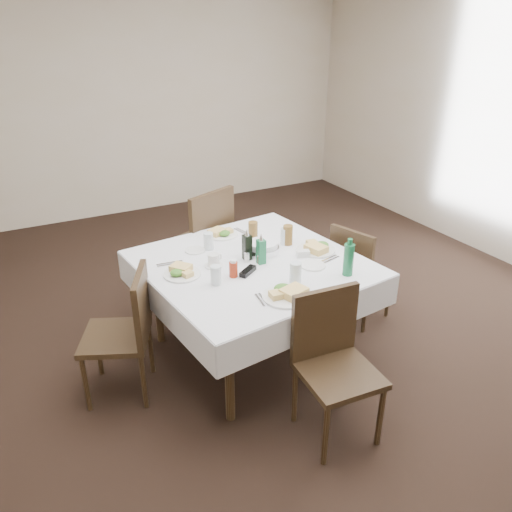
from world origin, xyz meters
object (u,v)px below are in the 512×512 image
(oil_cruet_dark, at_px, (247,246))
(green_bottle, at_px, (349,259))
(oil_cruet_green, at_px, (261,251))
(chair_east, at_px, (356,269))
(bread_basket, at_px, (263,247))
(chair_north, at_px, (203,239))
(water_e, at_px, (285,236))
(ketchup_bottle, at_px, (233,269))
(water_n, at_px, (209,241))
(coffee_mug, at_px, (214,261))
(chair_south, at_px, (332,355))
(chair_west, at_px, (128,327))
(water_s, at_px, (295,273))
(dining_table, at_px, (252,271))
(water_w, at_px, (216,275))

(oil_cruet_dark, xyz_separation_m, green_bottle, (0.49, -0.53, 0.01))
(oil_cruet_green, bearing_deg, green_bottle, -44.49)
(chair_east, height_order, bread_basket, chair_east)
(bread_basket, bearing_deg, oil_cruet_dark, -161.40)
(chair_north, xyz_separation_m, water_e, (0.37, -0.75, 0.23))
(ketchup_bottle, bearing_deg, water_n, 86.98)
(water_e, xyz_separation_m, green_bottle, (0.11, -0.63, 0.05))
(water_n, distance_m, green_bottle, 1.05)
(coffee_mug, bearing_deg, oil_cruet_dark, -1.63)
(chair_south, distance_m, bread_basket, 1.05)
(chair_north, height_order, chair_south, chair_north)
(chair_west, distance_m, oil_cruet_dark, 0.98)
(water_n, distance_m, ketchup_bottle, 0.48)
(chair_north, distance_m, coffee_mug, 0.91)
(chair_east, distance_m, water_s, 0.99)
(dining_table, height_order, bread_basket, bread_basket)
(water_n, bearing_deg, chair_west, -153.62)
(chair_west, bearing_deg, ketchup_bottle, -9.56)
(coffee_mug, bearing_deg, chair_west, -172.62)
(chair_east, distance_m, water_e, 0.70)
(chair_south, bearing_deg, dining_table, 94.55)
(water_e, distance_m, coffee_mug, 0.64)
(chair_south, relative_size, oil_cruet_dark, 3.86)
(bread_basket, xyz_separation_m, ketchup_bottle, (-0.36, -0.25, 0.02))
(chair_east, bearing_deg, oil_cruet_dark, 176.24)
(water_w, distance_m, ketchup_bottle, 0.15)
(chair_north, xyz_separation_m, green_bottle, (0.49, -1.38, 0.28))
(chair_north, height_order, chair_east, chair_north)
(oil_cruet_dark, relative_size, green_bottle, 0.90)
(green_bottle, bearing_deg, bread_basket, 119.73)
(dining_table, bearing_deg, water_w, -153.18)
(chair_south, height_order, water_n, chair_south)
(water_w, height_order, coffee_mug, water_w)
(water_n, height_order, water_e, water_n)
(water_s, bearing_deg, chair_east, 25.01)
(water_s, distance_m, oil_cruet_green, 0.36)
(chair_north, relative_size, oil_cruet_green, 4.59)
(oil_cruet_green, bearing_deg, oil_cruet_dark, 118.67)
(chair_north, distance_m, chair_east, 1.33)
(oil_cruet_dark, height_order, coffee_mug, oil_cruet_dark)
(chair_east, bearing_deg, oil_cruet_green, -177.41)
(water_s, relative_size, ketchup_bottle, 1.12)
(water_w, bearing_deg, ketchup_bottle, 15.46)
(water_s, bearing_deg, oil_cruet_dark, 104.97)
(oil_cruet_dark, bearing_deg, bread_basket, 18.60)
(water_e, xyz_separation_m, ketchup_bottle, (-0.58, -0.30, -0.01))
(chair_east, relative_size, ketchup_bottle, 6.81)
(chair_north, height_order, ketchup_bottle, chair_north)
(bread_basket, height_order, ketchup_bottle, ketchup_bottle)
(coffee_mug, bearing_deg, chair_north, 72.98)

